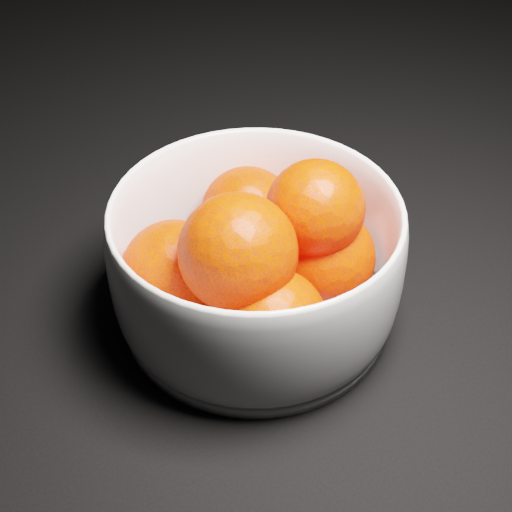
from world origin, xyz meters
TOP-DOWN VIEW (x-y plane):
  - bowl at (-0.25, 0.13)m, footprint 0.21×0.21m
  - orange_pile at (-0.25, 0.13)m, footprint 0.17×0.18m

SIDE VIEW (x-z plane):
  - bowl at x=-0.25m, z-range 0.00..0.10m
  - orange_pile at x=-0.25m, z-range 0.00..0.12m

